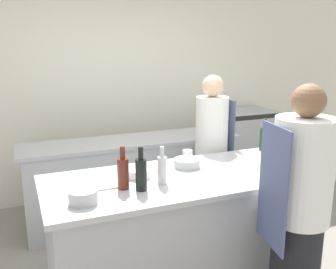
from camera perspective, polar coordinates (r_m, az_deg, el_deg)
The scene contains 16 objects.
wall_back at distance 4.79m, azimuth -8.28°, elevation 7.28°, with size 8.00×0.06×2.80m.
prep_counter at distance 3.11m, azimuth 2.56°, elevation -14.21°, with size 2.17×0.91×0.92m.
pass_counter at distance 4.17m, azimuth -5.30°, elevation -6.84°, with size 2.37×0.58×0.92m.
oven_range at distance 5.31m, azimuth 10.91°, elevation -1.92°, with size 0.89×0.61×1.04m.
chef_at_prep_near at distance 2.66m, azimuth 19.27°, elevation -11.06°, with size 0.43×0.42×1.68m.
chef_at_stove at distance 3.81m, azimuth 6.61°, elevation -3.13°, with size 0.37×0.35×1.63m.
bottle_olive_oil at distance 2.60m, azimuth -4.12°, elevation -5.92°, with size 0.08×0.08×0.31m.
bottle_vinegar at distance 3.69m, azimuth 14.41°, elevation -0.50°, with size 0.08×0.08×0.31m.
bottle_wine at distance 2.72m, azimuth -0.91°, elevation -5.30°, with size 0.07×0.07×0.28m.
bottle_cooking_oil at distance 2.64m, azimuth -6.86°, elevation -5.72°, with size 0.08×0.08×0.31m.
bowl_mixing_large at distance 2.48m, azimuth -12.82°, elevation -9.22°, with size 0.19×0.19×0.09m.
bowl_prep_small at distance 2.88m, azimuth -4.53°, elevation -5.92°, with size 0.17×0.17×0.06m.
bowl_ceramic_blue at distance 3.25m, azimuth 19.30°, elevation -4.35°, with size 0.16×0.16×0.07m.
bowl_wooden_salad at distance 3.11m, azimuth 2.89°, elevation -4.34°, with size 0.22×0.22×0.07m.
cup at distance 3.29m, azimuth 2.99°, elevation -3.16°, with size 0.09×0.09×0.09m.
cutting_board at distance 2.77m, azimuth -11.48°, elevation -7.48°, with size 0.30×0.26×0.01m.
Camera 1 is at (-1.18, -2.49, 1.90)m, focal length 40.00 mm.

